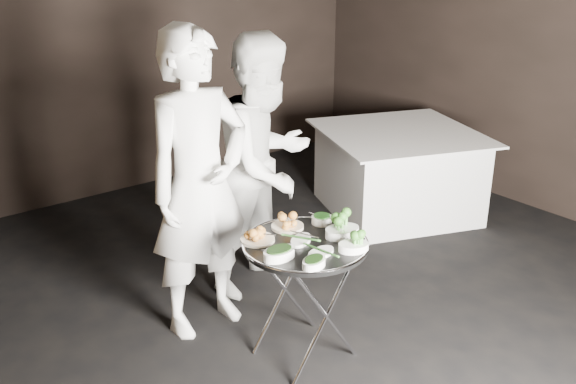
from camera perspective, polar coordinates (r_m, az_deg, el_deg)
wall_back at (r=5.83m, az=-18.99°, el=13.49°), size 6.00×0.05×3.00m
tray_stand at (r=3.58m, az=1.50°, el=-9.11°), size 0.47×0.40×0.69m
serving_tray at (r=3.43m, az=1.55°, el=-4.65°), size 0.68×0.68×0.04m
potato_plate_a at (r=3.43m, az=-2.73°, el=-3.94°), size 0.19×0.19×0.07m
potato_plate_b at (r=3.58m, az=-0.05°, el=-2.79°), size 0.18×0.18×0.07m
greens_bowl at (r=3.64m, az=3.02°, el=-2.35°), size 0.12×0.12×0.07m
asparagus_plate_a at (r=3.42m, az=1.15°, el=-4.21°), size 0.20×0.17×0.04m
asparagus_plate_b at (r=3.30m, az=2.94°, el=-5.31°), size 0.18×0.12×0.03m
spinach_bowl_a at (r=3.25m, az=-0.80°, el=-5.38°), size 0.18×0.12×0.07m
spinach_bowl_b at (r=3.17m, az=2.32°, el=-6.19°), size 0.17×0.14×0.06m
broccoli_bowl_a at (r=3.49m, az=4.83°, el=-3.39°), size 0.22×0.18×0.08m
broccoli_bowl_b at (r=3.34m, az=5.85°, el=-4.72°), size 0.19×0.17×0.07m
serving_utensils at (r=3.46m, az=1.05°, el=-3.37°), size 0.57×0.42×0.01m
waiter_left at (r=3.68m, az=-7.86°, el=0.59°), size 0.68×0.47×1.81m
waiter_right at (r=4.17m, az=-2.00°, el=2.48°), size 0.95×0.82×1.70m
dining_table at (r=5.55m, az=9.70°, el=1.79°), size 1.25×1.25×0.71m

